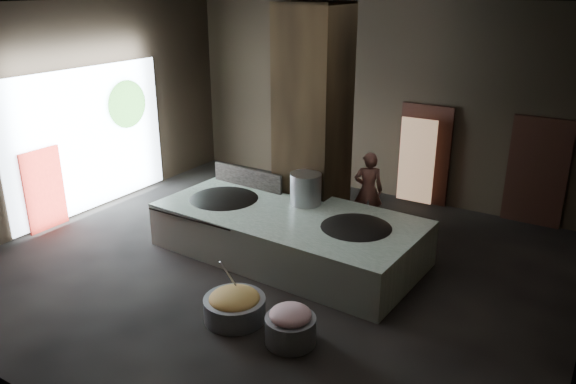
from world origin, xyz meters
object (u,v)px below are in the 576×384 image
Objects in this scene: wok_right at (356,232)px; veg_basin at (235,308)px; stock_pot at (306,190)px; hearth_platform at (288,233)px; meat_basin at (290,330)px; cook at (368,190)px; wok_left at (224,203)px.

wok_right is 1.52× the size of veg_basin.
wok_right is at bearing -21.04° from stock_pot.
stock_pot is at bearing 87.63° from hearth_platform.
cook is at bearing 99.97° from meat_basin.
wok_right is 1.44m from stock_pot.
meat_basin reaches higher than veg_basin.
cook is at bearing 42.24° from wok_left.
wok_right reaches higher than hearth_platform.
wok_right is 2.56m from veg_basin.
meat_basin is at bearing -86.69° from wok_right.
stock_pot is 0.67× the size of veg_basin.
hearth_platform is 0.90m from stock_pot.
cook reaches higher than veg_basin.
wok_left is at bearing 17.99° from cook.
hearth_platform reaches higher than meat_basin.
hearth_platform is 5.17× the size of veg_basin.
hearth_platform is at bearing 1.97° from wok_left.
hearth_platform reaches higher than veg_basin.
cook reaches higher than wok_left.
cook reaches higher than wok_right.
veg_basin is at bearing -81.82° from stock_pot.
wok_left reaches higher than veg_basin.
wok_left is 1.66m from stock_pot.
hearth_platform is 3.00× the size of cook.
wok_left is at bearing -177.95° from wok_right.
wok_right is 2.25× the size of stock_pot.
veg_basin is (0.46, -2.28, -0.25)m from hearth_platform.
hearth_platform is 7.67× the size of stock_pot.
wok_left reaches higher than meat_basin.
stock_pot is (0.05, 0.55, 0.71)m from hearth_platform.
stock_pot is (-1.30, 0.50, 0.38)m from wok_right.
wok_right is 2.46m from meat_basin.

